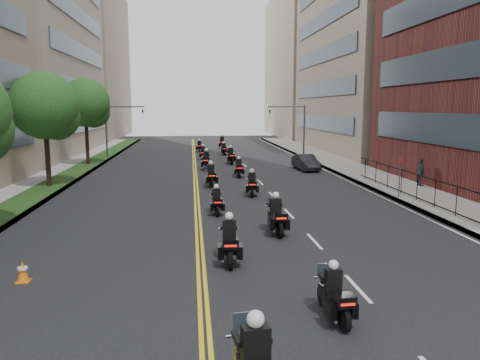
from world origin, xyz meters
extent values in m
cube|color=gray|center=(12.00, 25.00, 0.07)|extent=(4.00, 90.00, 0.15)
cube|color=gray|center=(-12.00, 25.00, 0.07)|extent=(4.00, 90.00, 0.15)
cube|color=#173714|center=(-11.20, 25.00, 0.17)|extent=(2.00, 90.00, 0.04)
cube|color=#333F4C|center=(13.95, 17.00, 3.50)|extent=(0.12, 25.80, 1.80)
cube|color=#333F4C|center=(13.95, 17.00, 7.50)|extent=(0.12, 25.80, 1.80)
cube|color=gray|center=(21.50, 48.00, 15.00)|extent=(15.00, 28.00, 30.00)
cube|color=#333F4C|center=(13.95, 48.00, 3.50)|extent=(0.12, 24.08, 1.80)
cube|color=#333F4C|center=(13.95, 48.00, 7.50)|extent=(0.12, 24.08, 1.80)
cube|color=#333F4C|center=(13.95, 48.00, 11.50)|extent=(0.12, 24.08, 1.80)
cube|color=#333F4C|center=(13.95, 48.00, 15.50)|extent=(0.12, 24.08, 1.80)
cube|color=#A79A87|center=(21.50, 78.00, 13.00)|extent=(15.00, 28.00, 26.00)
cube|color=#333F4C|center=(-13.95, 48.00, 3.50)|extent=(0.12, 24.08, 1.80)
cube|color=#333F4C|center=(-13.95, 48.00, 7.50)|extent=(0.12, 24.08, 1.80)
cube|color=#333F4C|center=(-13.95, 48.00, 11.50)|extent=(0.12, 24.08, 1.80)
cube|color=#333F4C|center=(-13.95, 48.00, 15.50)|extent=(0.12, 24.08, 1.80)
cube|color=gray|center=(-22.00, 78.00, 13.00)|extent=(16.00, 28.00, 26.00)
cube|color=black|center=(11.00, 12.00, 1.60)|extent=(0.05, 28.00, 0.05)
cube|color=black|center=(11.00, 12.00, 0.30)|extent=(0.05, 28.00, 0.05)
cylinder|color=black|center=(-11.20, 24.00, 2.55)|extent=(0.32, 0.32, 5.11)
sphere|color=#1F4918|center=(-11.20, 24.00, 5.47)|extent=(4.40, 4.40, 4.40)
sphere|color=#1F4918|center=(-10.60, 24.40, 4.75)|extent=(3.08, 3.08, 3.08)
cylinder|color=black|center=(-11.20, 36.00, 2.69)|extent=(0.32, 0.32, 5.39)
sphere|color=#1F4918|center=(-11.20, 36.00, 5.78)|extent=(4.40, 4.40, 4.40)
sphere|color=#1F4918|center=(-10.60, 36.40, 5.00)|extent=(3.08, 3.08, 3.08)
cylinder|color=#3F3F44|center=(10.50, 42.00, 2.80)|extent=(0.18, 0.18, 5.60)
cylinder|color=#3F3F44|center=(8.50, 42.00, 5.40)|extent=(4.00, 0.14, 0.14)
imported|color=black|center=(6.70, 42.00, 4.60)|extent=(0.16, 0.20, 1.00)
cylinder|color=#3F3F44|center=(-10.50, 42.00, 2.80)|extent=(0.18, 0.18, 5.60)
cylinder|color=#3F3F44|center=(-8.50, 42.00, 5.40)|extent=(4.00, 0.14, 0.14)
imported|color=black|center=(-6.70, 42.00, 4.60)|extent=(0.16, 0.20, 1.00)
cube|color=black|center=(-0.63, -0.30, 1.25)|extent=(0.53, 0.38, 0.69)
sphere|color=silver|center=(-0.63, -0.29, 1.72)|extent=(0.32, 0.32, 0.32)
cylinder|color=black|center=(1.91, 2.41, 0.31)|extent=(0.17, 0.63, 0.62)
cylinder|color=black|center=(1.81, 3.87, 0.31)|extent=(0.17, 0.63, 0.62)
cube|color=black|center=(1.86, 3.14, 0.57)|extent=(0.47, 1.26, 0.37)
cube|color=silver|center=(1.86, 3.19, 0.36)|extent=(0.38, 0.53, 0.27)
cube|color=black|center=(1.91, 2.41, 0.79)|extent=(0.50, 0.42, 0.29)
cube|color=red|center=(1.93, 2.22, 0.77)|extent=(0.37, 0.05, 0.06)
cube|color=black|center=(1.86, 3.19, 1.03)|extent=(0.42, 0.28, 0.57)
sphere|color=silver|center=(1.86, 3.20, 1.41)|extent=(0.27, 0.27, 0.27)
cylinder|color=black|center=(-0.47, 7.06, 0.36)|extent=(0.18, 0.72, 0.71)
cylinder|color=black|center=(-0.40, 8.74, 0.36)|extent=(0.18, 0.72, 0.71)
cube|color=black|center=(-0.44, 7.90, 0.65)|extent=(0.50, 1.44, 0.42)
cube|color=silver|center=(-0.43, 7.95, 0.41)|extent=(0.42, 0.59, 0.32)
cube|color=black|center=(-0.47, 7.06, 0.90)|extent=(0.56, 0.46, 0.34)
cube|color=red|center=(-0.48, 6.84, 0.88)|extent=(0.42, 0.05, 0.07)
cube|color=black|center=(-0.43, 7.95, 1.18)|extent=(0.47, 0.31, 0.65)
sphere|color=silver|center=(-0.43, 7.96, 1.62)|extent=(0.30, 0.30, 0.30)
cylinder|color=black|center=(1.90, 10.62, 0.36)|extent=(0.17, 0.73, 0.72)
cylinder|color=black|center=(1.84, 12.32, 0.36)|extent=(0.17, 0.73, 0.72)
cube|color=black|center=(1.87, 11.47, 0.66)|extent=(0.49, 1.45, 0.43)
cube|color=silver|center=(1.87, 11.52, 0.41)|extent=(0.42, 0.60, 0.32)
cube|color=black|center=(1.90, 10.62, 0.91)|extent=(0.57, 0.46, 0.34)
cube|color=red|center=(1.90, 10.39, 0.89)|extent=(0.43, 0.05, 0.07)
cube|color=black|center=(1.87, 11.52, 1.19)|extent=(0.48, 0.31, 0.66)
sphere|color=silver|center=(1.87, 11.53, 1.64)|extent=(0.31, 0.31, 0.31)
cylinder|color=black|center=(-0.46, 14.71, 0.31)|extent=(0.15, 0.62, 0.61)
cylinder|color=black|center=(-0.51, 16.15, 0.31)|extent=(0.15, 0.62, 0.61)
cube|color=black|center=(-0.48, 15.43, 0.56)|extent=(0.42, 1.23, 0.36)
cube|color=silver|center=(-0.49, 15.48, 0.35)|extent=(0.36, 0.51, 0.27)
cube|color=black|center=(-0.46, 14.71, 0.77)|extent=(0.48, 0.39, 0.29)
cube|color=red|center=(-0.45, 14.53, 0.76)|extent=(0.36, 0.04, 0.06)
cube|color=black|center=(-0.49, 15.48, 1.01)|extent=(0.40, 0.26, 0.56)
sphere|color=silver|center=(-0.49, 15.49, 1.39)|extent=(0.26, 0.26, 0.26)
cylinder|color=black|center=(1.89, 19.43, 0.33)|extent=(0.20, 0.68, 0.67)
cylinder|color=black|center=(2.04, 20.99, 0.33)|extent=(0.20, 0.68, 0.67)
cube|color=black|center=(1.96, 20.21, 0.61)|extent=(0.54, 1.36, 0.39)
cube|color=silver|center=(1.97, 20.26, 0.38)|extent=(0.42, 0.57, 0.29)
cube|color=black|center=(1.89, 19.43, 0.84)|extent=(0.55, 0.46, 0.31)
cube|color=red|center=(1.87, 19.23, 0.82)|extent=(0.39, 0.07, 0.07)
cube|color=black|center=(1.97, 20.26, 1.10)|extent=(0.46, 0.31, 0.61)
sphere|color=silver|center=(1.97, 20.27, 1.51)|extent=(0.28, 0.28, 0.28)
cylinder|color=black|center=(-0.38, 22.85, 0.36)|extent=(0.18, 0.72, 0.72)
cylinder|color=black|center=(-0.46, 24.54, 0.36)|extent=(0.18, 0.72, 0.72)
cube|color=black|center=(-0.42, 23.69, 0.65)|extent=(0.51, 1.44, 0.42)
cube|color=silver|center=(-0.42, 23.75, 0.41)|extent=(0.43, 0.60, 0.32)
cube|color=black|center=(-0.38, 22.85, 0.91)|extent=(0.57, 0.47, 0.34)
cube|color=red|center=(-0.37, 22.63, 0.89)|extent=(0.42, 0.05, 0.07)
cube|color=black|center=(-0.42, 23.75, 1.18)|extent=(0.48, 0.32, 0.65)
sphere|color=silver|center=(-0.42, 23.76, 1.62)|extent=(0.31, 0.31, 0.31)
cylinder|color=black|center=(1.91, 27.17, 0.32)|extent=(0.15, 0.65, 0.65)
cylinder|color=black|center=(1.96, 28.70, 0.32)|extent=(0.15, 0.65, 0.65)
cube|color=black|center=(1.93, 27.94, 0.59)|extent=(0.44, 1.30, 0.38)
cube|color=silver|center=(1.93, 27.98, 0.37)|extent=(0.38, 0.54, 0.29)
cube|color=black|center=(1.91, 27.17, 0.82)|extent=(0.51, 0.42, 0.31)
cube|color=red|center=(1.90, 26.97, 0.80)|extent=(0.38, 0.04, 0.07)
cube|color=black|center=(1.93, 27.98, 1.07)|extent=(0.43, 0.28, 0.59)
sphere|color=silver|center=(1.94, 27.99, 1.47)|extent=(0.28, 0.28, 0.28)
cylinder|color=black|center=(-0.50, 31.45, 0.38)|extent=(0.19, 0.76, 0.75)
cylinder|color=black|center=(-0.41, 33.22, 0.38)|extent=(0.19, 0.76, 0.75)
cube|color=black|center=(-0.45, 32.34, 0.69)|extent=(0.54, 1.52, 0.44)
cube|color=silver|center=(-0.45, 32.39, 0.43)|extent=(0.45, 0.63, 0.33)
cube|color=black|center=(-0.50, 31.45, 0.95)|extent=(0.60, 0.49, 0.35)
cube|color=red|center=(-0.51, 31.22, 0.93)|extent=(0.44, 0.06, 0.08)
cube|color=black|center=(-0.45, 32.39, 1.24)|extent=(0.50, 0.33, 0.69)
sphere|color=silver|center=(-0.45, 32.40, 1.70)|extent=(0.32, 0.32, 0.32)
cylinder|color=black|center=(2.06, 35.41, 0.36)|extent=(0.20, 0.73, 0.72)
cylinder|color=black|center=(1.93, 37.10, 0.36)|extent=(0.20, 0.73, 0.72)
cube|color=black|center=(1.99, 36.25, 0.66)|extent=(0.56, 1.46, 0.42)
cube|color=silver|center=(1.99, 36.30, 0.41)|extent=(0.45, 0.61, 0.32)
cube|color=black|center=(2.06, 35.41, 0.91)|extent=(0.58, 0.49, 0.34)
cube|color=red|center=(2.07, 35.18, 0.89)|extent=(0.43, 0.06, 0.07)
cube|color=black|center=(1.99, 36.30, 1.19)|extent=(0.49, 0.33, 0.66)
sphere|color=silver|center=(1.99, 36.32, 1.63)|extent=(0.31, 0.31, 0.31)
cylinder|color=black|center=(-0.55, 39.60, 0.32)|extent=(0.16, 0.64, 0.63)
cylinder|color=black|center=(-0.49, 41.09, 0.32)|extent=(0.16, 0.64, 0.63)
cube|color=black|center=(-0.52, 40.35, 0.58)|extent=(0.45, 1.27, 0.37)
cube|color=silver|center=(-0.52, 40.40, 0.36)|extent=(0.38, 0.53, 0.28)
cube|color=black|center=(-0.55, 39.60, 0.80)|extent=(0.50, 0.41, 0.30)
cube|color=red|center=(-0.56, 39.41, 0.78)|extent=(0.37, 0.04, 0.07)
cube|color=black|center=(-0.52, 40.40, 1.04)|extent=(0.42, 0.28, 0.58)
sphere|color=silver|center=(-0.52, 40.40, 1.44)|extent=(0.27, 0.27, 0.27)
cylinder|color=black|center=(1.98, 43.98, 0.31)|extent=(0.18, 0.63, 0.62)
cylinder|color=black|center=(1.86, 45.43, 0.31)|extent=(0.18, 0.63, 0.62)
cube|color=black|center=(1.92, 44.70, 0.57)|extent=(0.48, 1.26, 0.36)
cube|color=silver|center=(1.92, 44.75, 0.36)|extent=(0.39, 0.53, 0.27)
cube|color=black|center=(1.98, 43.98, 0.78)|extent=(0.50, 0.42, 0.29)
cube|color=red|center=(2.00, 43.79, 0.77)|extent=(0.37, 0.06, 0.06)
cube|color=black|center=(1.92, 44.75, 1.02)|extent=(0.42, 0.29, 0.57)
sphere|color=silver|center=(1.92, 44.76, 1.40)|extent=(0.26, 0.26, 0.26)
cylinder|color=black|center=(-0.81, 48.03, 0.31)|extent=(0.18, 0.63, 0.63)
cylinder|color=black|center=(-0.69, 49.49, 0.31)|extent=(0.18, 0.63, 0.63)
cube|color=black|center=(-0.75, 48.76, 0.57)|extent=(0.48, 1.27, 0.37)
cube|color=silver|center=(-0.75, 48.81, 0.36)|extent=(0.39, 0.53, 0.28)
cube|color=black|center=(-0.81, 48.03, 0.79)|extent=(0.51, 0.42, 0.29)
cube|color=red|center=(-0.82, 47.84, 0.77)|extent=(0.37, 0.06, 0.06)
cube|color=black|center=(-0.75, 48.81, 1.03)|extent=(0.42, 0.29, 0.57)
sphere|color=silver|center=(-0.75, 48.82, 1.42)|extent=(0.27, 0.27, 0.27)
cylinder|color=black|center=(2.20, 51.48, 0.38)|extent=(0.18, 0.76, 0.76)
cylinder|color=black|center=(2.27, 53.26, 0.38)|extent=(0.18, 0.76, 0.76)
cube|color=black|center=(2.23, 52.37, 0.69)|extent=(0.52, 1.52, 0.45)
cube|color=silver|center=(2.24, 52.42, 0.44)|extent=(0.45, 0.63, 0.33)
cube|color=black|center=(2.20, 51.48, 0.96)|extent=(0.60, 0.49, 0.36)
cube|color=red|center=(2.19, 51.24, 0.94)|extent=(0.45, 0.05, 0.08)
cube|color=black|center=(2.24, 52.42, 1.25)|extent=(0.50, 0.33, 0.69)
sphere|color=silver|center=(2.24, 52.44, 1.72)|extent=(0.32, 0.32, 0.32)
imported|color=black|center=(8.06, 31.14, 0.67)|extent=(1.77, 4.17, 1.34)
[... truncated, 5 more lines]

